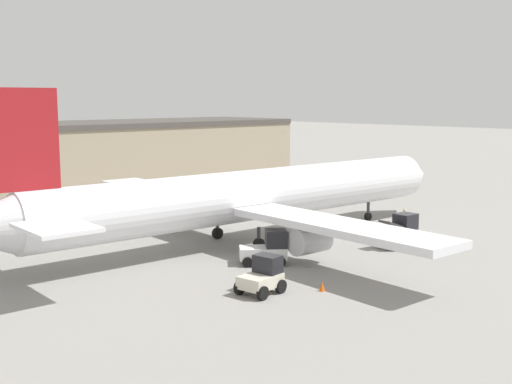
{
  "coord_description": "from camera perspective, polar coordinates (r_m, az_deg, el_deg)",
  "views": [
    {
      "loc": [
        -33.97,
        -35.97,
        11.1
      ],
      "look_at": [
        0.0,
        0.0,
        3.9
      ],
      "focal_mm": 45.0,
      "sensor_mm": 36.0,
      "label": 1
    }
  ],
  "objects": [
    {
      "name": "pushback_tug",
      "position": [
        37.2,
        0.59,
        -7.5
      ],
      "size": [
        2.7,
        2.27,
        2.15
      ],
      "rotation": [
        0.0,
        0.0,
        0.13
      ],
      "color": "beige",
      "rests_on": "ground_plane"
    },
    {
      "name": "ground_crew_worker",
      "position": [
        56.38,
        13.04,
        -2.3
      ],
      "size": [
        0.39,
        0.39,
        1.79
      ],
      "rotation": [
        0.0,
        0.0,
        5.09
      ],
      "color": "#1E2338",
      "rests_on": "ground_plane"
    },
    {
      "name": "safety_cone_near",
      "position": [
        37.92,
        5.9,
        -8.35
      ],
      "size": [
        0.36,
        0.36,
        0.55
      ],
      "color": "#EF590F",
      "rests_on": "ground_plane"
    },
    {
      "name": "baggage_tug",
      "position": [
        43.55,
        1.01,
        -5.05
      ],
      "size": [
        3.48,
        3.32,
        2.34
      ],
      "rotation": [
        0.0,
        0.0,
        -0.68
      ],
      "color": "silver",
      "rests_on": "ground_plane"
    },
    {
      "name": "ground_plane",
      "position": [
        50.71,
        0.0,
        -4.36
      ],
      "size": [
        400.0,
        400.0,
        0.0
      ],
      "primitive_type": "plane",
      "color": "gray"
    },
    {
      "name": "belt_loader_truck",
      "position": [
        49.93,
        12.66,
        -3.46
      ],
      "size": [
        3.56,
        1.89,
        2.42
      ],
      "rotation": [
        0.0,
        0.0,
        -0.03
      ],
      "color": "#B2B2B7",
      "rests_on": "ground_plane"
    },
    {
      "name": "airplane",
      "position": [
        49.41,
        -0.88,
        -0.38
      ],
      "size": [
        45.17,
        37.83,
        11.75
      ],
      "rotation": [
        0.0,
        0.0,
        -0.06
      ],
      "color": "white",
      "rests_on": "ground_plane"
    }
  ]
}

